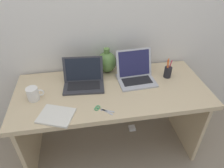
{
  "coord_description": "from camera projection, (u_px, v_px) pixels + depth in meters",
  "views": [
    {
      "loc": [
        -0.21,
        -1.27,
        1.74
      ],
      "look_at": [
        0.0,
        0.0,
        0.79
      ],
      "focal_mm": 32.59,
      "sensor_mm": 36.0,
      "label": 1
    }
  ],
  "objects": [
    {
      "name": "laptop_right",
      "position": [
        135.0,
        72.0,
        1.71
      ],
      "size": [
        0.32,
        0.27,
        0.24
      ],
      "color": "#B2B2B7",
      "rests_on": "desk"
    },
    {
      "name": "back_wall",
      "position": [
        104.0,
        17.0,
        1.66
      ],
      "size": [
        4.4,
        0.04,
        2.4
      ],
      "primitive_type": "cube",
      "color": "silver",
      "rests_on": "ground"
    },
    {
      "name": "green_vase",
      "position": [
        107.0,
        62.0,
        1.79
      ],
      "size": [
        0.17,
        0.17,
        0.22
      ],
      "color": "#5B843D",
      "rests_on": "desk"
    },
    {
      "name": "pen_cup",
      "position": [
        168.0,
        72.0,
        1.74
      ],
      "size": [
        0.06,
        0.06,
        0.18
      ],
      "color": "black",
      "rests_on": "desk"
    },
    {
      "name": "coffee_mug",
      "position": [
        33.0,
        94.0,
        1.5
      ],
      "size": [
        0.13,
        0.09,
        0.1
      ],
      "color": "white",
      "rests_on": "desk"
    },
    {
      "name": "ground_plane",
      "position": [
        112.0,
        146.0,
        2.07
      ],
      "size": [
        6.0,
        6.0,
        0.0
      ],
      "primitive_type": "plane",
      "color": "gray"
    },
    {
      "name": "desk",
      "position": [
        112.0,
        103.0,
        1.72
      ],
      "size": [
        1.54,
        0.67,
        0.74
      ],
      "color": "#D1B78C",
      "rests_on": "ground"
    },
    {
      "name": "notebook_stack",
      "position": [
        56.0,
        116.0,
        1.38
      ],
      "size": [
        0.28,
        0.25,
        0.01
      ],
      "primitive_type": "cube",
      "rotation": [
        0.0,
        0.0,
        -0.37
      ],
      "color": "silver",
      "rests_on": "desk"
    },
    {
      "name": "laptop_left",
      "position": [
        84.0,
        78.0,
        1.66
      ],
      "size": [
        0.34,
        0.25,
        0.22
      ],
      "color": "#333338",
      "rests_on": "desk"
    },
    {
      "name": "scissors",
      "position": [
        101.0,
        109.0,
        1.44
      ],
      "size": [
        0.14,
        0.11,
        0.01
      ],
      "color": "#B7B7BC",
      "rests_on": "desk"
    },
    {
      "name": "power_brick",
      "position": [
        132.0,
        128.0,
        2.25
      ],
      "size": [
        0.07,
        0.07,
        0.03
      ],
      "primitive_type": "cube",
      "color": "white",
      "rests_on": "ground"
    }
  ]
}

